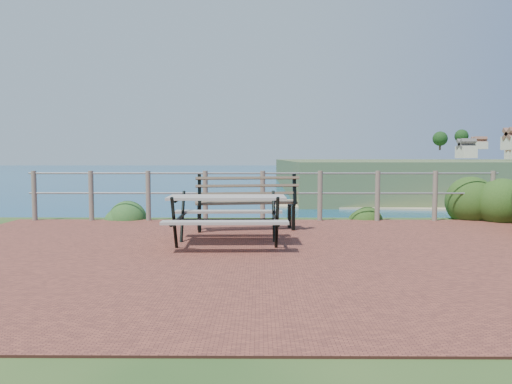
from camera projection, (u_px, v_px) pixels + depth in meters
ground at (264, 254)px, 6.69m from camera, size 10.00×7.00×0.12m
ocean at (260, 160)px, 206.20m from camera, size 1200.00×1200.00×0.00m
safety_railing at (263, 193)px, 9.99m from camera, size 9.40×0.10×1.00m
picnic_table at (227, 215)px, 7.23m from camera, size 1.70×1.46×0.71m
park_bench at (246, 194)px, 8.68m from camera, size 1.80×0.71×0.99m
shrub_right_edge at (485, 221)px, 10.12m from camera, size 1.08×1.08×1.54m
shrub_lip_west at (127, 218)px, 10.54m from camera, size 0.83×0.83×0.59m
shrub_lip_east at (367, 219)px, 10.48m from camera, size 0.66×0.66×0.36m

